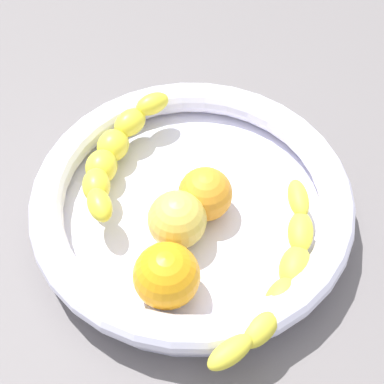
% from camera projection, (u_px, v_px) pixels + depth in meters
% --- Properties ---
extents(kitchen_counter, '(1.20, 1.20, 0.03)m').
position_uv_depth(kitchen_counter, '(192.00, 227.00, 0.69)').
color(kitchen_counter, slate).
rests_on(kitchen_counter, ground).
extents(fruit_bowl, '(0.36, 0.36, 0.06)m').
position_uv_depth(fruit_bowl, '(192.00, 204.00, 0.65)').
color(fruit_bowl, white).
rests_on(fruit_bowl, kitchen_counter).
extents(banana_draped_left, '(0.17, 0.13, 0.05)m').
position_uv_depth(banana_draped_left, '(114.00, 154.00, 0.66)').
color(banana_draped_left, yellow).
rests_on(banana_draped_left, fruit_bowl).
extents(banana_draped_right, '(0.22, 0.13, 0.04)m').
position_uv_depth(banana_draped_right, '(282.00, 278.00, 0.57)').
color(banana_draped_right, yellow).
rests_on(banana_draped_right, fruit_bowl).
extents(orange_front, '(0.06, 0.06, 0.06)m').
position_uv_depth(orange_front, '(205.00, 194.00, 0.63)').
color(orange_front, orange).
rests_on(orange_front, fruit_bowl).
extents(orange_mid_left, '(0.07, 0.07, 0.07)m').
position_uv_depth(orange_mid_left, '(167.00, 276.00, 0.57)').
color(orange_mid_left, orange).
rests_on(orange_mid_left, fruit_bowl).
extents(apple_yellow, '(0.06, 0.06, 0.06)m').
position_uv_depth(apple_yellow, '(177.00, 220.00, 0.61)').
color(apple_yellow, '#DBBF4F').
rests_on(apple_yellow, fruit_bowl).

